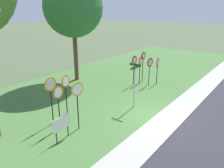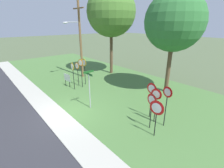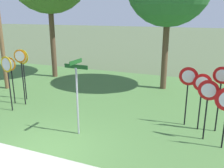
% 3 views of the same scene
% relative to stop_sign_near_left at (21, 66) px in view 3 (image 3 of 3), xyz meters
% --- Properties ---
extents(ground_plane, '(160.00, 160.00, 0.00)m').
position_rel_stop_sign_near_left_xyz_m(ground_plane, '(3.67, -3.43, -2.05)').
color(ground_plane, '#4C5B3D').
extents(sidewalk_strip, '(44.00, 1.60, 0.06)m').
position_rel_stop_sign_near_left_xyz_m(sidewalk_strip, '(3.67, -4.23, -2.02)').
color(sidewalk_strip, '#ADAA9E').
rests_on(sidewalk_strip, ground_plane).
extents(grass_median, '(44.00, 12.00, 0.04)m').
position_rel_stop_sign_near_left_xyz_m(grass_median, '(3.67, 2.57, -2.03)').
color(grass_median, '#477038').
rests_on(grass_median, ground_plane).
extents(stop_sign_near_left, '(0.63, 0.14, 2.82)m').
position_rel_stop_sign_near_left_xyz_m(stop_sign_near_left, '(0.00, 0.00, 0.00)').
color(stop_sign_near_left, black).
rests_on(stop_sign_near_left, grass_median).
extents(stop_sign_near_right, '(0.73, 0.15, 2.63)m').
position_rel_stop_sign_near_left_xyz_m(stop_sign_near_right, '(-0.03, -0.88, -0.10)').
color(stop_sign_near_right, black).
rests_on(stop_sign_near_right, grass_median).
extents(stop_sign_far_left, '(0.76, 0.10, 2.71)m').
position_rel_stop_sign_near_left_xyz_m(stop_sign_far_left, '(-0.48, 0.65, -0.03)').
color(stop_sign_far_left, black).
rests_on(stop_sign_far_left, grass_median).
extents(stop_sign_far_center, '(0.67, 0.10, 2.41)m').
position_rel_stop_sign_near_left_xyz_m(stop_sign_far_center, '(-0.61, -0.08, -0.27)').
color(stop_sign_far_center, black).
rests_on(stop_sign_far_center, grass_median).
extents(yield_sign_near_right, '(0.73, 0.15, 2.28)m').
position_rel_stop_sign_near_left_xyz_m(yield_sign_near_right, '(8.58, -0.42, -0.32)').
color(yield_sign_near_right, black).
rests_on(yield_sign_near_right, grass_median).
extents(yield_sign_far_left, '(0.66, 0.12, 2.61)m').
position_rel_stop_sign_near_left_xyz_m(yield_sign_far_left, '(9.00, 0.45, -0.08)').
color(yield_sign_far_left, black).
rests_on(yield_sign_far_left, grass_median).
extents(yield_sign_far_right, '(0.74, 0.10, 2.47)m').
position_rel_stop_sign_near_left_xyz_m(yield_sign_far_right, '(7.81, 0.59, -0.17)').
color(yield_sign_far_right, black).
rests_on(yield_sign_far_right, grass_median).
extents(yield_sign_center, '(0.70, 0.13, 2.31)m').
position_rel_stop_sign_near_left_xyz_m(yield_sign_center, '(8.35, 0.35, -0.30)').
color(yield_sign_center, black).
rests_on(yield_sign_center, grass_median).
extents(street_name_post, '(0.96, 0.82, 2.90)m').
position_rel_stop_sign_near_left_xyz_m(street_name_post, '(4.09, -1.73, -0.28)').
color(street_name_post, '#9EA0A8').
rests_on(street_name_post, grass_median).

